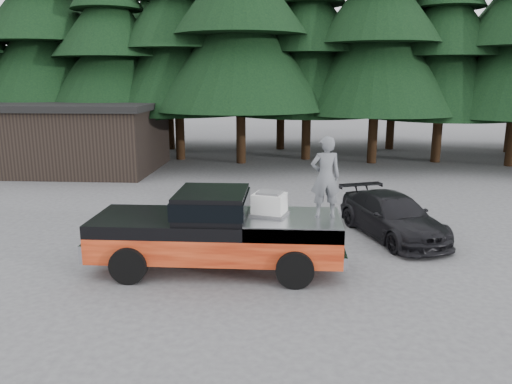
# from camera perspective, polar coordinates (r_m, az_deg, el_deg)

# --- Properties ---
(ground) EXTENTS (120.00, 120.00, 0.00)m
(ground) POSITION_cam_1_polar(r_m,az_deg,el_deg) (12.80, -3.40, -7.66)
(ground) COLOR #49484B
(ground) RESTS_ON ground
(pickup_truck) EXTENTS (6.00, 2.04, 1.33)m
(pickup_truck) POSITION_cam_1_polar(r_m,az_deg,el_deg) (11.99, -4.48, -5.75)
(pickup_truck) COLOR #F15825
(pickup_truck) RESTS_ON ground
(truck_cab) EXTENTS (1.66, 1.90, 0.59)m
(truck_cab) POSITION_cam_1_polar(r_m,az_deg,el_deg) (11.73, -5.05, -1.29)
(truck_cab) COLOR black
(truck_cab) RESTS_ON pickup_truck
(air_compressor) EXTENTS (0.86, 0.78, 0.50)m
(air_compressor) POSITION_cam_1_polar(r_m,az_deg,el_deg) (11.73, 1.55, -1.47)
(air_compressor) COLOR silver
(air_compressor) RESTS_ON pickup_truck
(man_on_bed) EXTENTS (0.74, 0.54, 1.89)m
(man_on_bed) POSITION_cam_1_polar(r_m,az_deg,el_deg) (11.55, 7.95, 1.71)
(man_on_bed) COLOR #585B5F
(man_on_bed) RESTS_ON pickup_truck
(parked_car) EXTENTS (3.05, 4.53, 1.22)m
(parked_car) POSITION_cam_1_polar(r_m,az_deg,el_deg) (14.87, 15.33, -2.67)
(parked_car) COLOR black
(parked_car) RESTS_ON ground
(utility_building) EXTENTS (8.40, 6.40, 3.30)m
(utility_building) POSITION_cam_1_polar(r_m,az_deg,el_deg) (26.25, -20.04, 6.02)
(utility_building) COLOR black
(utility_building) RESTS_ON ground
(treeline) EXTENTS (60.15, 16.05, 17.50)m
(treeline) POSITION_cam_1_polar(r_m,az_deg,el_deg) (29.27, 1.65, 19.32)
(treeline) COLOR black
(treeline) RESTS_ON ground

